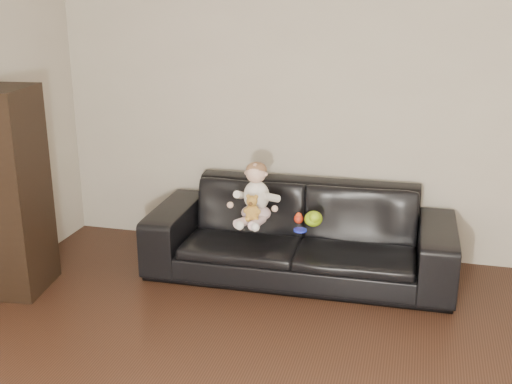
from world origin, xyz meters
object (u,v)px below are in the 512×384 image
(baby, at_px, (256,196))
(toy_blue_disc, at_px, (300,230))
(cabinet, at_px, (12,192))
(toy_rattle, at_px, (299,219))
(teddy_bear, at_px, (252,208))
(toy_green, at_px, (313,219))
(sofa, at_px, (300,232))

(baby, bearing_deg, toy_blue_disc, -0.85)
(cabinet, relative_size, toy_rattle, 20.33)
(baby, distance_m, teddy_bear, 0.14)
(toy_green, relative_size, toy_rattle, 2.22)
(toy_green, bearing_deg, teddy_bear, -161.16)
(toy_green, relative_size, toy_blue_disc, 1.68)
(teddy_bear, bearing_deg, toy_green, 36.87)
(sofa, bearing_deg, cabinet, -159.43)
(sofa, bearing_deg, toy_rattle, -88.08)
(toy_rattle, bearing_deg, sofa, 92.97)
(sofa, relative_size, toy_green, 14.22)
(cabinet, bearing_deg, toy_rattle, 11.67)
(cabinet, bearing_deg, toy_green, 10.05)
(toy_rattle, bearing_deg, toy_green, -12.12)
(sofa, height_order, cabinet, cabinet)
(toy_blue_disc, bearing_deg, sofa, 100.78)
(teddy_bear, xyz_separation_m, toy_blue_disc, (0.34, 0.02, -0.14))
(sofa, distance_m, cabinet, 2.06)
(teddy_bear, bearing_deg, sofa, 58.26)
(toy_green, xyz_separation_m, toy_blue_disc, (-0.07, -0.12, -0.05))
(cabinet, height_order, baby, cabinet)
(sofa, xyz_separation_m, toy_blue_disc, (0.04, -0.23, 0.11))
(baby, bearing_deg, sofa, 38.26)
(sofa, bearing_deg, baby, -159.92)
(cabinet, distance_m, toy_rattle, 2.01)
(teddy_bear, relative_size, toy_rattle, 2.69)
(sofa, relative_size, teddy_bear, 11.72)
(cabinet, distance_m, toy_green, 2.10)
(toy_rattle, bearing_deg, teddy_bear, -151.44)
(sofa, distance_m, toy_green, 0.23)
(teddy_bear, distance_m, toy_green, 0.45)
(baby, height_order, toy_blue_disc, baby)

